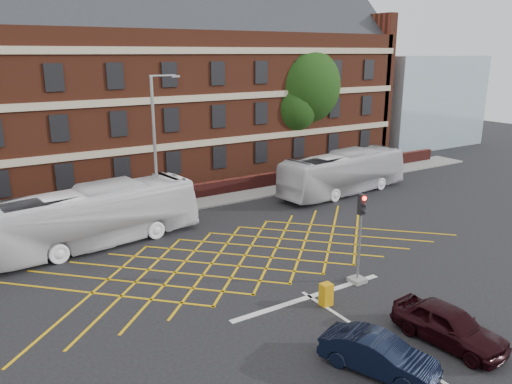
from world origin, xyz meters
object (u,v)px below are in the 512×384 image
car_navy (378,355)px  bus_left (92,217)px  traffic_light_near (359,247)px  car_maroon (449,325)px  bus_right (344,173)px  street_lamp (157,176)px  utility_cabinet (326,294)px  deciduous_tree (298,92)px

car_navy → bus_left: bearing=84.6°
traffic_light_near → car_maroon: bearing=-97.5°
bus_right → car_navy: (-13.98, -17.33, -0.94)m
car_maroon → street_lamp: street_lamp is taller
utility_cabinet → bus_left: bearing=118.1°
deciduous_tree → traffic_light_near: deciduous_tree is taller
street_lamp → utility_cabinet: (2.18, -13.24, -2.67)m
deciduous_tree → street_lamp: (-17.53, -9.31, -3.74)m
car_navy → utility_cabinet: car_navy is taller
bus_left → deciduous_tree: size_ratio=1.07×
street_lamp → bus_left: bearing=-165.7°
bus_left → bus_right: bearing=-95.0°
car_maroon → utility_cabinet: 5.01m
bus_right → car_navy: bus_right is taller
bus_left → traffic_light_near: traffic_light_near is taller
street_lamp → car_navy: bearing=-87.9°
traffic_light_near → utility_cabinet: bearing=-161.2°
street_lamp → traffic_light_near: bearing=-68.5°
bus_left → traffic_light_near: (9.17, -11.23, 0.09)m
utility_cabinet → street_lamp: bearing=99.3°
deciduous_tree → bus_right: bearing=-106.6°
deciduous_tree → street_lamp: deciduous_tree is taller
bus_right → car_navy: size_ratio=2.91×
deciduous_tree → street_lamp: bearing=-152.0°
street_lamp → bus_right: bearing=-1.6°
car_navy → car_maroon: car_maroon is taller
bus_right → car_maroon: bearing=142.7°
traffic_light_near → car_navy: bearing=-127.8°
bus_right → car_navy: 22.28m
traffic_light_near → bus_left: bearing=129.2°
deciduous_tree → street_lamp: size_ratio=1.23×
bus_left → utility_cabinet: 13.82m
traffic_light_near → deciduous_tree: bearing=59.6°
bus_left → street_lamp: (4.32, 1.10, 1.48)m
car_navy → traffic_light_near: size_ratio=0.92×
bus_left → utility_cabinet: size_ratio=12.33×
bus_right → car_maroon: size_ratio=2.68×
deciduous_tree → utility_cabinet: bearing=-124.3°
car_maroon → traffic_light_near: traffic_light_near is taller
bus_left → bus_right: bus_left is taller
bus_right → car_maroon: 20.40m
bus_right → utility_cabinet: size_ratio=11.69×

